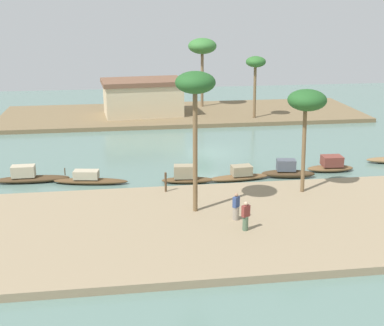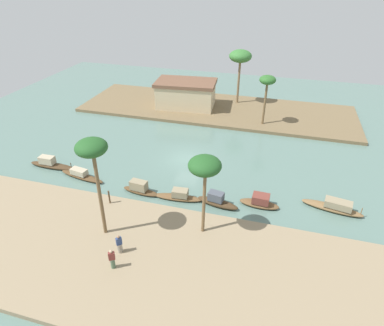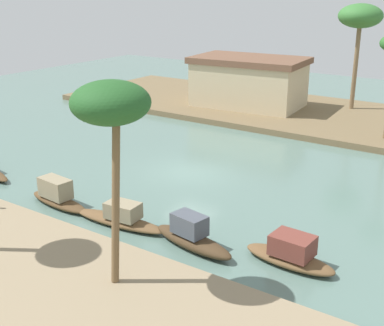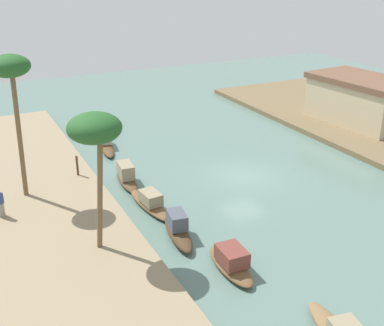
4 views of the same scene
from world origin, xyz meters
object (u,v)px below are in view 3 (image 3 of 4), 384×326
at_px(sampan_upstream_small, 121,217).
at_px(sampan_with_red_awning, 291,254).
at_px(sampan_foreground, 192,237).
at_px(riverside_building, 249,81).
at_px(palm_tree_right_short, 360,18).
at_px(sampan_midstream, 57,195).
at_px(palm_tree_left_far, 111,107).

relative_size(sampan_upstream_small, sampan_with_red_awning, 1.28).
xyz_separation_m(sampan_foreground, riverside_building, (-9.19, 21.07, 1.84)).
relative_size(sampan_foreground, palm_tree_right_short, 0.50).
height_order(sampan_midstream, palm_tree_left_far, palm_tree_left_far).
distance_m(sampan_with_red_awning, sampan_foreground, 3.74).
relative_size(sampan_upstream_small, palm_tree_right_short, 0.58).
bearing_deg(riverside_building, sampan_foreground, -71.77).
height_order(palm_tree_right_short, riverside_building, palm_tree_right_short).
height_order(sampan_upstream_small, palm_tree_right_short, palm_tree_right_short).
distance_m(sampan_midstream, riverside_building, 21.38).
height_order(sampan_with_red_awning, riverside_building, riverside_building).
distance_m(sampan_upstream_small, palm_tree_left_far, 7.52).
height_order(sampan_upstream_small, palm_tree_left_far, palm_tree_left_far).
distance_m(sampan_midstream, sampan_with_red_awning, 10.93).
bearing_deg(sampan_with_red_awning, palm_tree_right_short, 106.37).
xyz_separation_m(sampan_midstream, riverside_building, (-1.93, 21.21, 1.82)).
distance_m(palm_tree_left_far, riverside_building, 26.60).
distance_m(sampan_with_red_awning, palm_tree_left_far, 8.32).
height_order(sampan_upstream_small, sampan_with_red_awning, sampan_with_red_awning).
relative_size(sampan_foreground, palm_tree_left_far, 0.60).
bearing_deg(riverside_building, sampan_with_red_awning, -62.88).
bearing_deg(sampan_upstream_small, sampan_with_red_awning, 3.14).
xyz_separation_m(palm_tree_left_far, palm_tree_right_short, (-1.90, 28.42, 0.99)).
bearing_deg(riverside_building, palm_tree_left_far, -75.62).
bearing_deg(palm_tree_right_short, sampan_midstream, -101.48).
bearing_deg(sampan_with_red_awning, sampan_midstream, -171.79).
xyz_separation_m(palm_tree_right_short, riverside_building, (-6.98, -3.65, -4.80)).
height_order(palm_tree_left_far, palm_tree_right_short, palm_tree_right_short).
height_order(sampan_with_red_awning, sampan_foreground, sampan_foreground).
distance_m(sampan_with_red_awning, palm_tree_right_short, 25.38).
bearing_deg(sampan_midstream, palm_tree_right_short, 83.89).
relative_size(sampan_with_red_awning, palm_tree_left_far, 0.54).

